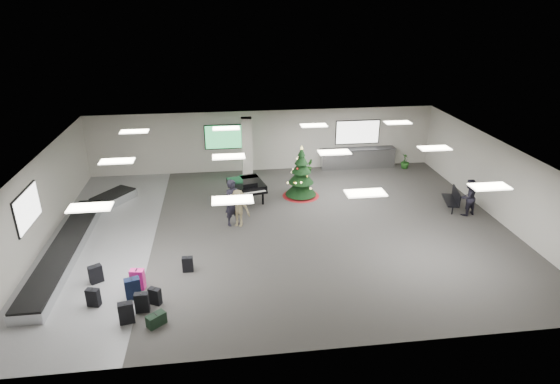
{
  "coord_description": "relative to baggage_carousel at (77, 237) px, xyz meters",
  "views": [
    {
      "loc": [
        -2.23,
        -16.53,
        8.65
      ],
      "look_at": [
        0.05,
        1.0,
        1.19
      ],
      "focal_mm": 30.0,
      "sensor_mm": 36.0,
      "label": 1
    }
  ],
  "objects": [
    {
      "name": "green_duffel",
      "position": [
        3.52,
        -5.32,
        -0.03
      ],
      "size": [
        0.59,
        0.55,
        0.38
      ],
      "rotation": [
        0.0,
        0.0,
        0.69
      ],
      "color": "black",
      "rests_on": "ground"
    },
    {
      "name": "suitcase_5",
      "position": [
        1.56,
        -4.15,
        0.08
      ],
      "size": [
        0.43,
        0.31,
        0.59
      ],
      "rotation": [
        0.0,
        0.0,
        -0.29
      ],
      "color": "black",
      "rests_on": "ground"
    },
    {
      "name": "traveler_b",
      "position": [
        6.13,
        0.59,
        0.57
      ],
      "size": [
        1.16,
        0.94,
        1.56
      ],
      "primitive_type": "imported",
      "rotation": [
        0.0,
        0.0,
        -0.42
      ],
      "color": "olive",
      "rests_on": "ground"
    },
    {
      "name": "potted_plant_left",
      "position": [
        10.09,
        6.23,
        0.16
      ],
      "size": [
        0.48,
        0.52,
        0.75
      ],
      "primitive_type": "imported",
      "rotation": [
        0.0,
        0.0,
        1.1
      ],
      "color": "#164517",
      "rests_on": "ground"
    },
    {
      "name": "pink_suitcase",
      "position": [
        2.75,
        -3.4,
        0.13
      ],
      "size": [
        0.47,
        0.32,
        0.7
      ],
      "rotation": [
        0.0,
        0.0,
        -0.17
      ],
      "color": "#F31F89",
      "rests_on": "ground"
    },
    {
      "name": "suitcase_8",
      "position": [
        1.35,
        -2.87,
        0.09
      ],
      "size": [
        0.47,
        0.41,
        0.63
      ],
      "rotation": [
        0.0,
        0.0,
        0.54
      ],
      "color": "black",
      "rests_on": "ground"
    },
    {
      "name": "suitcase_3",
      "position": [
        4.27,
        -2.58,
        0.06
      ],
      "size": [
        0.36,
        0.21,
        0.56
      ],
      "rotation": [
        0.0,
        0.0,
        -0.02
      ],
      "color": "black",
      "rests_on": "ground"
    },
    {
      "name": "suitcase_1",
      "position": [
        3.05,
        -4.62,
        0.1
      ],
      "size": [
        0.4,
        0.22,
        0.64
      ],
      "rotation": [
        0.0,
        0.0,
        0.01
      ],
      "color": "black",
      "rests_on": "ground"
    },
    {
      "name": "ground",
      "position": [
        7.84,
        0.08,
        -0.21
      ],
      "size": [
        18.0,
        18.0,
        0.0
      ],
      "primitive_type": "plane",
      "color": "#3A3735",
      "rests_on": "ground"
    },
    {
      "name": "suitcase_0",
      "position": [
        2.68,
        -5.09,
        0.12
      ],
      "size": [
        0.46,
        0.31,
        0.68
      ],
      "rotation": [
        0.0,
        0.0,
        0.2
      ],
      "color": "black",
      "rests_on": "ground"
    },
    {
      "name": "traveler_a",
      "position": [
        5.94,
        0.74,
        0.76
      ],
      "size": [
        0.84,
        0.72,
        1.94
      ],
      "primitive_type": "imported",
      "rotation": [
        0.0,
        0.0,
        0.42
      ],
      "color": "black",
      "rests_on": "ground"
    },
    {
      "name": "service_counter",
      "position": [
        12.84,
        6.73,
        0.33
      ],
      "size": [
        4.05,
        0.65,
        1.08
      ],
      "color": "silver",
      "rests_on": "ground"
    },
    {
      "name": "suitcase_7",
      "position": [
        3.38,
        -4.29,
        0.06
      ],
      "size": [
        0.42,
        0.35,
        0.55
      ],
      "rotation": [
        0.0,
        0.0,
        -0.51
      ],
      "color": "black",
      "rests_on": "ground"
    },
    {
      "name": "traveler_bench",
      "position": [
        15.78,
        0.4,
        0.59
      ],
      "size": [
        0.93,
        0.81,
        1.6
      ],
      "primitive_type": "imported",
      "rotation": [
        0.0,
        0.0,
        3.45
      ],
      "color": "black",
      "rests_on": "ground"
    },
    {
      "name": "room_envelope",
      "position": [
        7.46,
        0.75,
        2.12
      ],
      "size": [
        18.02,
        14.02,
        3.21
      ],
      "color": "#BBB7AB",
      "rests_on": "ground"
    },
    {
      "name": "christmas_tree",
      "position": [
        9.16,
        3.31,
        0.62
      ],
      "size": [
        1.71,
        1.71,
        2.45
      ],
      "color": "maroon",
      "rests_on": "ground"
    },
    {
      "name": "baggage_carousel",
      "position": [
        0.0,
        0.0,
        0.0
      ],
      "size": [
        2.28,
        9.71,
        0.43
      ],
      "color": "silver",
      "rests_on": "ground"
    },
    {
      "name": "potted_plant_right",
      "position": [
        15.36,
        6.29,
        0.19
      ],
      "size": [
        0.54,
        0.54,
        0.81
      ],
      "primitive_type": "imported",
      "rotation": [
        0.0,
        0.0,
        1.79
      ],
      "color": "#164517",
      "rests_on": "ground"
    },
    {
      "name": "bench",
      "position": [
        15.47,
        1.05,
        0.29
      ],
      "size": [
        0.83,
        1.5,
        0.9
      ],
      "rotation": [
        0.0,
        0.0,
        -0.26
      ],
      "color": "black",
      "rests_on": "ground"
    },
    {
      "name": "grand_piano",
      "position": [
        6.63,
        3.04,
        0.54
      ],
      "size": [
        1.78,
        2.12,
        1.06
      ],
      "rotation": [
        0.0,
        0.0,
        0.22
      ],
      "color": "black",
      "rests_on": "ground"
    },
    {
      "name": "navy_suitcase",
      "position": [
        2.68,
        -3.93,
        0.14
      ],
      "size": [
        0.51,
        0.39,
        0.72
      ],
      "rotation": [
        0.0,
        0.0,
        0.3
      ],
      "color": "black",
      "rests_on": "ground"
    }
  ]
}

